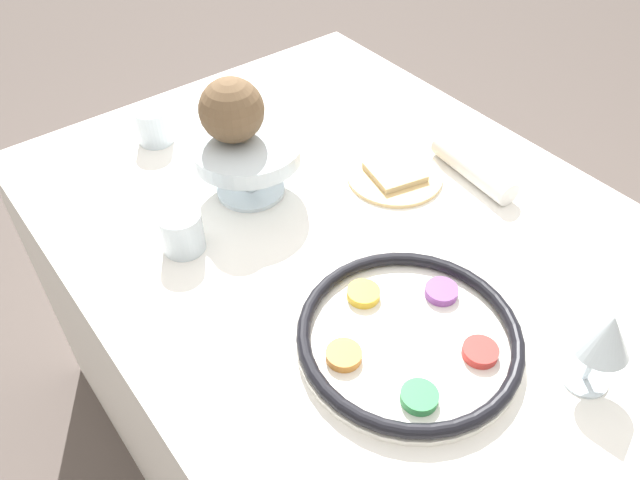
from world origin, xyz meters
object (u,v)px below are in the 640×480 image
fruit_stand (247,153)px  bread_plate (395,175)px  cup_near (182,231)px  seder_plate (409,336)px  cup_mid (154,125)px  wine_glass (606,336)px  orange_fruit (234,117)px  napkin_roll (473,168)px  coconut (232,110)px

fruit_stand → bread_plate: (-0.13, -0.23, -0.08)m
bread_plate → cup_near: size_ratio=2.48×
seder_plate → cup_mid: 0.68m
wine_glass → cup_mid: (0.87, 0.20, -0.06)m
seder_plate → cup_near: cup_near is taller
orange_fruit → cup_mid: orange_fruit is taller
fruit_stand → orange_fruit: 0.07m
wine_glass → fruit_stand: 0.63m
napkin_roll → cup_near: size_ratio=2.69×
coconut → bread_plate: bearing=-121.9°
cup_mid → fruit_stand: bearing=-166.1°
napkin_roll → cup_mid: 0.63m
seder_plate → fruit_stand: fruit_stand is taller
wine_glass → cup_mid: size_ratio=1.85×
napkin_roll → fruit_stand: bearing=57.8°
wine_glass → seder_plate: bearing=37.7°
wine_glass → cup_mid: 0.89m
seder_plate → wine_glass: (-0.19, -0.15, 0.08)m
orange_fruit → coconut: bearing=51.1°
wine_glass → fruit_stand: (0.62, 0.14, -0.01)m
wine_glass → orange_fruit: size_ratio=1.60×
seder_plate → coconut: (0.45, 0.00, 0.15)m
napkin_roll → cup_near: 0.54m
cup_near → wine_glass: bearing=-151.4°
seder_plate → coconut: bearing=0.1°
wine_glass → bread_plate: (0.49, -0.10, -0.09)m
orange_fruit → coconut: 0.01m
coconut → orange_fruit: bearing=-128.9°
seder_plate → cup_mid: size_ratio=4.47×
orange_fruit → cup_mid: 0.27m
bread_plate → cup_mid: bearing=37.7°
wine_glass → coconut: coconut is taller
cup_mid → seder_plate: bearing=-175.6°
wine_glass → fruit_stand: size_ratio=0.67×
seder_plate → fruit_stand: 0.43m
fruit_stand → cup_near: (-0.06, 0.17, -0.05)m
bread_plate → cup_near: (0.08, 0.40, 0.03)m
orange_fruit → napkin_roll: 0.45m
wine_glass → coconut: size_ratio=1.20×
coconut → cup_near: 0.22m
cup_mid → napkin_roll: bearing=-138.9°
wine_glass → napkin_roll: bearing=-28.0°
fruit_stand → cup_near: bearing=108.7°
wine_glass → orange_fruit: bearing=12.9°
coconut → cup_mid: size_ratio=1.54×
bread_plate → cup_mid: size_ratio=2.48×
coconut → cup_mid: bearing=12.6°
fruit_stand → cup_mid: 0.26m
napkin_roll → cup_mid: bearing=41.1°
seder_plate → coconut: size_ratio=2.90×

